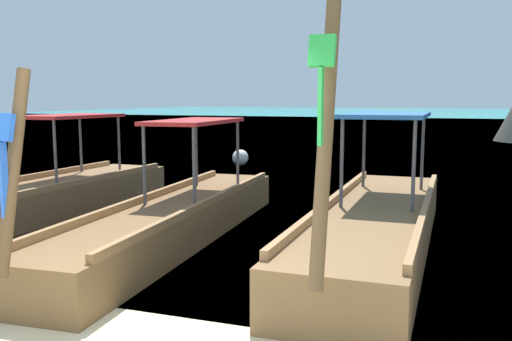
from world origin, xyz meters
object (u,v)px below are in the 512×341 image
Objects in this scene: longtail_boat_blue_ribbon at (175,218)px; longtail_boat_green_ribbon at (377,225)px; mooring_buoy_near at (240,158)px; longtail_boat_pink_ribbon at (42,197)px.

longtail_boat_green_ribbon reaches higher than longtail_boat_blue_ribbon.
longtail_boat_blue_ribbon is at bearing -171.50° from longtail_boat_green_ribbon.
longtail_boat_blue_ribbon is 13.67× the size of mooring_buoy_near.
mooring_buoy_near is at bearing 121.87° from longtail_boat_green_ribbon.
longtail_boat_pink_ribbon is 1.00× the size of longtail_boat_blue_ribbon.
longtail_boat_pink_ribbon is 8.26m from mooring_buoy_near.
longtail_boat_blue_ribbon is (3.07, -0.77, -0.01)m from longtail_boat_pink_ribbon.
longtail_boat_green_ribbon is (5.97, -0.34, 0.02)m from longtail_boat_pink_ribbon.
longtail_boat_blue_ribbon reaches higher than mooring_buoy_near.
longtail_boat_pink_ribbon is 1.01× the size of longtail_boat_green_ribbon.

